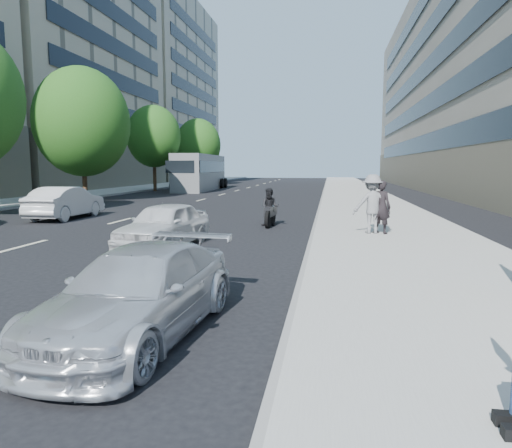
% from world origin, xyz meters
% --- Properties ---
extents(ground, '(160.00, 160.00, 0.00)m').
position_xyz_m(ground, '(0.00, 0.00, 0.00)').
color(ground, black).
rests_on(ground, ground).
extents(near_sidewalk, '(5.00, 120.00, 0.15)m').
position_xyz_m(near_sidewalk, '(4.00, 20.00, 0.07)').
color(near_sidewalk, '#A09D96').
rests_on(near_sidewalk, ground).
extents(far_sidewalk, '(4.50, 120.00, 0.15)m').
position_xyz_m(far_sidewalk, '(-16.75, 20.00, 0.07)').
color(far_sidewalk, '#A09D96').
rests_on(far_sidewalk, ground).
extents(far_bldg_mid, '(22.00, 26.00, 34.00)m').
position_xyz_m(far_bldg_mid, '(-30.00, 34.00, 17.00)').
color(far_bldg_mid, tan).
rests_on(far_bldg_mid, ground).
extents(far_bldg_north, '(22.00, 28.00, 28.00)m').
position_xyz_m(far_bldg_north, '(-30.00, 62.00, 14.00)').
color(far_bldg_north, tan).
rests_on(far_bldg_north, ground).
extents(tree_far_c, '(6.00, 6.00, 8.47)m').
position_xyz_m(tree_far_c, '(-13.70, 18.00, 5.02)').
color(tree_far_c, '#382616').
rests_on(tree_far_c, ground).
extents(tree_far_d, '(4.80, 4.80, 7.65)m').
position_xyz_m(tree_far_d, '(-13.70, 30.00, 4.89)').
color(tree_far_d, '#382616').
rests_on(tree_far_d, ground).
extents(tree_far_e, '(5.40, 5.40, 7.89)m').
position_xyz_m(tree_far_e, '(-13.70, 44.00, 4.78)').
color(tree_far_e, '#382616').
rests_on(tree_far_e, ground).
extents(jogger, '(1.30, 0.92, 1.84)m').
position_xyz_m(jogger, '(3.27, 5.07, 1.07)').
color(jogger, slate).
rests_on(jogger, near_sidewalk).
extents(pedestrian_woman, '(0.72, 0.67, 1.65)m').
position_xyz_m(pedestrian_woman, '(3.55, 5.05, 0.98)').
color(pedestrian_woman, black).
rests_on(pedestrian_woman, near_sidewalk).
extents(parked_sedan, '(1.95, 4.08, 1.15)m').
position_xyz_m(parked_sedan, '(-0.50, -3.91, 0.57)').
color(parked_sedan, silver).
rests_on(parked_sedan, ground).
extents(white_sedan_near, '(1.95, 3.82, 1.25)m').
position_xyz_m(white_sedan_near, '(-2.55, 2.51, 0.62)').
color(white_sedan_near, silver).
rests_on(white_sedan_near, ground).
extents(white_sedan_mid, '(1.52, 4.19, 1.37)m').
position_xyz_m(white_sedan_mid, '(-9.21, 8.52, 0.69)').
color(white_sedan_mid, silver).
rests_on(white_sedan_mid, ground).
extents(motorcycle, '(0.74, 2.05, 1.42)m').
position_xyz_m(motorcycle, '(-0.23, 7.41, 0.64)').
color(motorcycle, black).
rests_on(motorcycle, ground).
extents(bus, '(3.25, 12.18, 3.30)m').
position_xyz_m(bus, '(-10.13, 32.51, 1.64)').
color(bus, slate).
rests_on(bus, ground).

